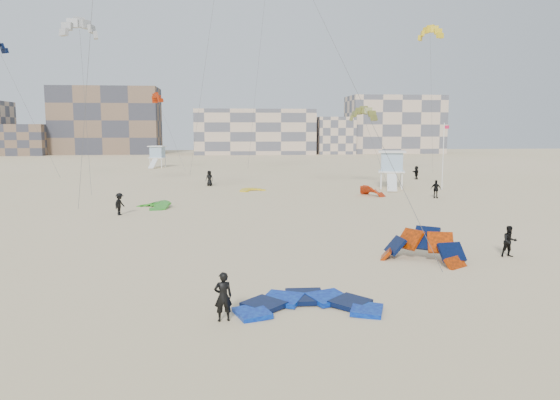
{
  "coord_description": "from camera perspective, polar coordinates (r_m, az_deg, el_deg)",
  "views": [
    {
      "loc": [
        1.87,
        -20.49,
        6.75
      ],
      "look_at": [
        4.56,
        6.0,
        3.28
      ],
      "focal_mm": 35.0,
      "sensor_mm": 36.0,
      "label": 1
    }
  ],
  "objects": [
    {
      "name": "ground",
      "position": [
        21.65,
        -10.65,
        -10.87
      ],
      "size": [
        320.0,
        320.0,
        0.0
      ],
      "primitive_type": "plane",
      "color": "beige",
      "rests_on": "ground"
    },
    {
      "name": "kite_ground_blue",
      "position": [
        21.02,
        2.96,
        -11.31
      ],
      "size": [
        5.05,
        5.29,
        0.82
      ],
      "primitive_type": null,
      "rotation": [
        0.05,
        0.0,
        -0.03
      ],
      "color": "blue",
      "rests_on": "ground"
    },
    {
      "name": "kite_ground_orange",
      "position": [
        29.11,
        14.56,
        -6.23
      ],
      "size": [
        6.09,
        6.08,
        4.38
      ],
      "primitive_type": null,
      "rotation": [
        0.85,
        0.0,
        -0.66
      ],
      "color": "#EF3A00",
      "rests_on": "ground"
    },
    {
      "name": "kite_ground_green",
      "position": [
        48.42,
        -13.11,
        -0.79
      ],
      "size": [
        5.21,
        5.11,
        1.98
      ],
      "primitive_type": null,
      "rotation": [
        0.27,
        0.0,
        -1.07
      ],
      "color": "green",
      "rests_on": "ground"
    },
    {
      "name": "kite_ground_red_far",
      "position": [
        56.49,
        9.52,
        0.45
      ],
      "size": [
        3.98,
        3.92,
        2.91
      ],
      "primitive_type": null,
      "rotation": [
        0.71,
        0.0,
        2.04
      ],
      "color": "#B2210A",
      "rests_on": "ground"
    },
    {
      "name": "kite_ground_yellow",
      "position": [
        60.09,
        -2.96,
        0.96
      ],
      "size": [
        3.72,
        3.78,
        0.71
      ],
      "primitive_type": null,
      "rotation": [
        0.09,
        0.0,
        0.52
      ],
      "color": "yellow",
      "rests_on": "ground"
    },
    {
      "name": "kitesurfer_main",
      "position": [
        19.62,
        -5.97,
        -10.0
      ],
      "size": [
        0.71,
        0.54,
        1.78
      ],
      "primitive_type": "imported",
      "rotation": [
        0.0,
        0.0,
        3.33
      ],
      "color": "black",
      "rests_on": "ground"
    },
    {
      "name": "kitesurfer_b",
      "position": [
        31.44,
        22.86,
        -4.01
      ],
      "size": [
        0.82,
        0.64,
        1.67
      ],
      "primitive_type": "imported",
      "rotation": [
        0.0,
        0.0,
        0.01
      ],
      "color": "black",
      "rests_on": "ground"
    },
    {
      "name": "kitesurfer_c",
      "position": [
        44.8,
        -16.42,
        -0.41
      ],
      "size": [
        1.04,
        1.3,
        1.76
      ],
      "primitive_type": "imported",
      "rotation": [
        0.0,
        0.0,
        1.17
      ],
      "color": "black",
      "rests_on": "ground"
    },
    {
      "name": "kitesurfer_d",
      "position": [
        55.71,
        16.0,
        1.1
      ],
      "size": [
        1.1,
        0.98,
        1.79
      ],
      "primitive_type": "imported",
      "rotation": [
        0.0,
        0.0,
        2.49
      ],
      "color": "black",
      "rests_on": "ground"
    },
    {
      "name": "kitesurfer_e",
      "position": [
        65.62,
        -7.39,
        2.27
      ],
      "size": [
        1.06,
        0.89,
        1.85
      ],
      "primitive_type": "imported",
      "rotation": [
        0.0,
        0.0,
        -0.39
      ],
      "color": "black",
      "rests_on": "ground"
    },
    {
      "name": "kitesurfer_f",
      "position": [
        76.12,
        14.05,
        2.79
      ],
      "size": [
        0.64,
        1.7,
        1.8
      ],
      "primitive_type": "imported",
      "rotation": [
        0.0,
        0.0,
        -1.51
      ],
      "color": "black",
      "rests_on": "ground"
    },
    {
      "name": "kite_fly_grey",
      "position": [
        59.64,
        -20.21,
        16.34
      ],
      "size": [
        4.79,
        10.4,
        16.63
      ],
      "rotation": [
        0.0,
        0.0,
        0.53
      ],
      "color": "#BABABA",
      "rests_on": "ground"
    },
    {
      "name": "kite_fly_olive",
      "position": [
        63.09,
        8.66,
        8.74
      ],
      "size": [
        4.33,
        12.09,
        8.54
      ],
      "rotation": [
        0.0,
        0.0,
        -0.6
      ],
      "color": "olive",
      "rests_on": "ground"
    },
    {
      "name": "kite_fly_yellow",
      "position": [
        77.05,
        15.41,
        16.37
      ],
      "size": [
        4.58,
        4.6,
        19.12
      ],
      "rotation": [
        0.0,
        0.0,
        -0.89
      ],
      "color": "yellow",
      "rests_on": "ground"
    },
    {
      "name": "kite_fly_red",
      "position": [
        88.58,
        -12.71,
        10.3
      ],
      "size": [
        6.97,
        14.26,
        11.54
      ],
      "rotation": [
        0.0,
        0.0,
        2.04
      ],
      "color": "#B2210A",
      "rests_on": "ground"
    },
    {
      "name": "lifeguard_tower_near",
      "position": [
        63.75,
        11.58,
        3.11
      ],
      "size": [
        3.73,
        6.26,
        4.29
      ],
      "rotation": [
        0.0,
        0.0,
        -0.27
      ],
      "color": "white",
      "rests_on": "ground"
    },
    {
      "name": "lifeguard_tower_far",
      "position": [
        98.83,
        -12.67,
        4.43
      ],
      "size": [
        3.22,
        5.53,
        3.83
      ],
      "rotation": [
        0.0,
        0.0,
        -0.21
      ],
      "color": "white",
      "rests_on": "ground"
    },
    {
      "name": "flagpole",
      "position": [
        63.27,
        16.69,
        4.54
      ],
      "size": [
        0.6,
        0.09,
        7.44
      ],
      "color": "white",
      "rests_on": "ground"
    },
    {
      "name": "condo_west_b",
      "position": [
        157.76,
        -17.63,
        7.89
      ],
      "size": [
        28.0,
        14.0,
        18.0
      ],
      "primitive_type": "cube",
      "color": "brown",
      "rests_on": "ground"
    },
    {
      "name": "condo_mid",
      "position": [
        150.71,
        -2.73,
        7.13
      ],
      "size": [
        32.0,
        16.0,
        12.0
      ],
      "primitive_type": "cube",
      "color": "#CAAF94",
      "rests_on": "ground"
    },
    {
      "name": "condo_east",
      "position": [
        159.91,
        11.83,
        7.71
      ],
      "size": [
        26.0,
        14.0,
        16.0
      ],
      "primitive_type": "cube",
      "color": "#CAAF94",
      "rests_on": "ground"
    },
    {
      "name": "condo_fill_left",
      "position": [
        157.31,
        -25.18,
        5.72
      ],
      "size": [
        12.0,
        10.0,
        8.0
      ],
      "primitive_type": "cube",
      "color": "brown",
      "rests_on": "ground"
    },
    {
      "name": "condo_fill_right",
      "position": [
        151.53,
        5.71,
        6.72
      ],
      "size": [
        10.0,
        10.0,
        10.0
      ],
      "primitive_type": "cube",
      "color": "#CAAF94",
      "rests_on": "ground"
    }
  ]
}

